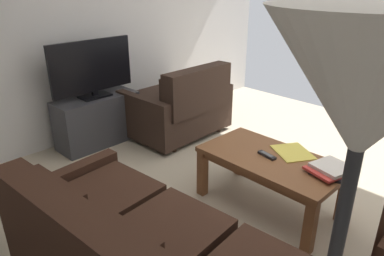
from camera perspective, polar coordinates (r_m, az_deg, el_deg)
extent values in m
cube|color=#B7A88E|center=(3.09, 14.65, -11.98)|extent=(4.87, 4.99, 0.01)
cube|color=silver|center=(4.32, -12.98, 16.18)|extent=(0.12, 4.99, 2.52)
cylinder|color=black|center=(2.84, -11.03, -14.14)|extent=(0.05, 0.05, 0.06)
cube|color=#382116|center=(1.97, -5.31, -17.56)|extent=(0.58, 0.77, 0.10)
cube|color=#382116|center=(2.32, -15.12, -11.30)|extent=(0.58, 0.77, 0.10)
cube|color=#382116|center=(1.77, -11.80, -18.68)|extent=(0.50, 0.17, 0.29)
cube|color=#382116|center=(2.15, -21.16, -11.44)|extent=(0.50, 0.17, 0.29)
cube|color=#382116|center=(2.63, -19.34, -11.33)|extent=(0.18, 0.83, 0.50)
cylinder|color=black|center=(4.75, -2.12, 2.02)|extent=(0.05, 0.05, 0.06)
cylinder|color=black|center=(4.30, -9.24, -0.58)|extent=(0.05, 0.05, 0.06)
cylinder|color=black|center=(4.32, 4.27, -0.21)|extent=(0.05, 0.05, 0.06)
cylinder|color=black|center=(3.82, -2.90, -3.41)|extent=(0.05, 0.05, 0.06)
cube|color=#33231C|center=(4.20, -2.52, 2.23)|extent=(0.84, 0.94, 0.36)
cube|color=#33231C|center=(4.14, -2.76, 5.27)|extent=(0.74, 0.87, 0.10)
cube|color=#33231C|center=(3.86, 0.96, 6.12)|extent=(0.22, 0.92, 0.48)
cube|color=#33231C|center=(3.93, -0.23, 6.44)|extent=(0.16, 0.82, 0.34)
cube|color=#33231C|center=(4.52, 2.06, 4.70)|extent=(0.81, 0.13, 0.52)
cube|color=#33231C|center=(3.87, -7.89, 1.26)|extent=(0.81, 0.13, 0.52)
cube|color=brown|center=(2.82, 12.63, -4.93)|extent=(1.08, 0.59, 0.04)
cube|color=brown|center=(2.84, 12.56, -5.73)|extent=(0.99, 0.53, 0.05)
cube|color=brown|center=(2.94, 23.17, -10.22)|extent=(0.07, 0.07, 0.41)
cube|color=brown|center=(3.36, 7.71, -4.18)|extent=(0.07, 0.07, 0.41)
cube|color=brown|center=(2.55, 18.41, -14.93)|extent=(0.07, 0.07, 0.41)
cube|color=brown|center=(3.02, 1.71, -7.23)|extent=(0.07, 0.07, 0.41)
cone|color=silver|center=(0.65, 26.53, 5.71)|extent=(0.36, 0.36, 0.26)
cube|color=#38383D|center=(4.06, -14.90, 1.19)|extent=(0.40, 0.92, 0.55)
cube|color=black|center=(4.14, -15.65, 1.55)|extent=(0.04, 0.77, 0.33)
cube|color=black|center=(4.04, -16.00, 0.96)|extent=(0.21, 0.25, 0.06)
cube|color=black|center=(3.97, -15.32, 5.01)|extent=(0.21, 0.33, 0.02)
cube|color=black|center=(3.96, -15.37, 5.56)|extent=(0.04, 0.06, 0.06)
cube|color=black|center=(3.88, -15.81, 9.56)|extent=(0.06, 0.94, 0.54)
cube|color=black|center=(3.90, -15.97, 9.60)|extent=(0.03, 0.90, 0.51)
cube|color=black|center=(2.71, 21.28, -6.55)|extent=(0.26, 0.26, 0.02)
cube|color=#C63833|center=(2.70, 21.34, -6.24)|extent=(0.31, 0.35, 0.02)
cube|color=silver|center=(2.69, 21.62, -5.84)|extent=(0.28, 0.28, 0.02)
cube|color=black|center=(2.81, 11.96, -4.31)|extent=(0.17, 0.07, 0.02)
cube|color=#59595B|center=(2.80, 11.98, -4.11)|extent=(0.11, 0.05, 0.00)
cube|color=#E0CC4C|center=(2.92, 15.90, -3.76)|extent=(0.39, 0.37, 0.01)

